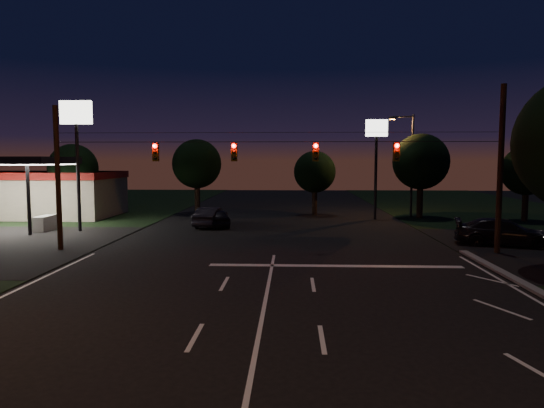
# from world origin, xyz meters

# --- Properties ---
(ground) EXTENTS (140.00, 140.00, 0.00)m
(ground) POSITION_xyz_m (0.00, 0.00, 0.00)
(ground) COLOR black
(ground) RESTS_ON ground
(stop_bar) EXTENTS (12.00, 0.50, 0.01)m
(stop_bar) POSITION_xyz_m (3.00, 11.50, 0.01)
(stop_bar) COLOR silver
(stop_bar) RESTS_ON ground
(utility_pole_right) EXTENTS (0.30, 0.30, 9.00)m
(utility_pole_right) POSITION_xyz_m (12.00, 15.00, 0.00)
(utility_pole_right) COLOR black
(utility_pole_right) RESTS_ON ground
(utility_pole_left) EXTENTS (0.28, 0.28, 8.00)m
(utility_pole_left) POSITION_xyz_m (-12.00, 15.00, 0.00)
(utility_pole_left) COLOR black
(utility_pole_left) RESTS_ON ground
(signal_span) EXTENTS (24.00, 0.40, 1.56)m
(signal_span) POSITION_xyz_m (-0.00, 14.96, 5.50)
(signal_span) COLOR black
(signal_span) RESTS_ON ground
(gas_station) EXTENTS (14.20, 16.10, 5.25)m
(gas_station) POSITION_xyz_m (-21.86, 30.39, 2.38)
(gas_station) COLOR gray
(gas_station) RESTS_ON ground
(pole_sign_left_near) EXTENTS (2.20, 0.30, 9.10)m
(pole_sign_left_near) POSITION_xyz_m (-14.00, 22.00, 6.98)
(pole_sign_left_near) COLOR black
(pole_sign_left_near) RESTS_ON ground
(pole_sign_right) EXTENTS (1.80, 0.30, 8.40)m
(pole_sign_right) POSITION_xyz_m (8.00, 30.00, 6.24)
(pole_sign_right) COLOR black
(pole_sign_right) RESTS_ON ground
(street_light_right_far) EXTENTS (2.20, 0.35, 9.00)m
(street_light_right_far) POSITION_xyz_m (11.24, 32.00, 5.24)
(street_light_right_far) COLOR black
(street_light_right_far) RESTS_ON ground
(tree_far_a) EXTENTS (4.20, 4.20, 6.42)m
(tree_far_a) POSITION_xyz_m (-17.98, 30.12, 4.26)
(tree_far_a) COLOR black
(tree_far_a) RESTS_ON ground
(tree_far_b) EXTENTS (4.60, 4.60, 6.98)m
(tree_far_b) POSITION_xyz_m (-7.98, 34.13, 4.61)
(tree_far_b) COLOR black
(tree_far_b) RESTS_ON ground
(tree_far_c) EXTENTS (3.80, 3.80, 5.86)m
(tree_far_c) POSITION_xyz_m (3.02, 33.10, 3.90)
(tree_far_c) COLOR black
(tree_far_c) RESTS_ON ground
(tree_far_d) EXTENTS (4.80, 4.80, 7.30)m
(tree_far_d) POSITION_xyz_m (12.02, 31.13, 4.83)
(tree_far_d) COLOR black
(tree_far_d) RESTS_ON ground
(tree_far_e) EXTENTS (4.00, 4.00, 6.18)m
(tree_far_e) POSITION_xyz_m (20.02, 29.11, 4.11)
(tree_far_e) COLOR black
(tree_far_e) RESTS_ON ground
(car_oncoming_a) EXTENTS (2.89, 4.39, 1.39)m
(car_oncoming_a) POSITION_xyz_m (-4.79, 24.86, 0.69)
(car_oncoming_a) COLOR black
(car_oncoming_a) RESTS_ON ground
(car_oncoming_b) EXTENTS (2.09, 4.62, 1.47)m
(car_oncoming_b) POSITION_xyz_m (-5.20, 24.92, 0.74)
(car_oncoming_b) COLOR black
(car_oncoming_b) RESTS_ON ground
(car_cross) EXTENTS (5.87, 3.63, 1.59)m
(car_cross) POSITION_xyz_m (13.36, 17.38, 0.79)
(car_cross) COLOR black
(car_cross) RESTS_ON ground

